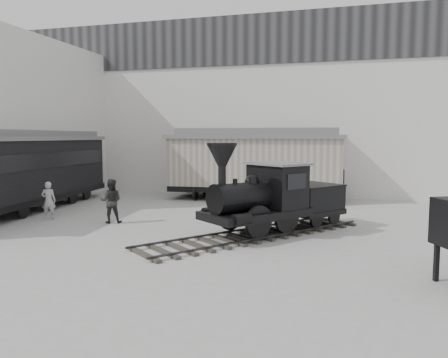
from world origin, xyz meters
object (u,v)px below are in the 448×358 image
(locomotive, at_px, (270,201))
(passenger_coach, at_px, (21,171))
(visitor_b, at_px, (111,201))
(visitor_a, at_px, (49,200))
(boxcar, at_px, (255,162))

(locomotive, bearing_deg, passenger_coach, -148.57)
(locomotive, distance_m, visitor_b, 6.87)
(passenger_coach, height_order, visitor_a, passenger_coach)
(passenger_coach, bearing_deg, visitor_a, -32.66)
(boxcar, relative_size, passenger_coach, 0.74)
(passenger_coach, relative_size, visitor_a, 8.25)
(boxcar, xyz_separation_m, visitor_b, (-4.52, -8.44, -1.24))
(locomotive, distance_m, visitor_a, 9.96)
(visitor_a, height_order, visitor_b, visitor_b)
(boxcar, xyz_separation_m, passenger_coach, (-10.08, -7.17, -0.15))
(locomotive, relative_size, visitor_a, 5.16)
(locomotive, distance_m, boxcar, 9.11)
(locomotive, height_order, passenger_coach, passenger_coach)
(boxcar, distance_m, passenger_coach, 12.37)
(locomotive, relative_size, passenger_coach, 0.62)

